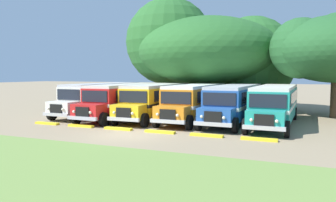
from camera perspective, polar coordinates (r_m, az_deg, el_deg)
name	(u,v)px	position (r m, az deg, el deg)	size (l,w,h in m)	color
ground_plane	(126,135)	(20.49, -7.05, -5.79)	(220.00, 220.00, 0.00)	#937F60
foreground_grass_strip	(40,164)	(15.02, -20.87, -9.92)	(80.00, 8.14, 0.01)	olive
parked_bus_slot_0	(101,97)	(31.12, -11.29, 0.66)	(2.88, 10.86, 2.82)	silver
parked_bus_slot_1	(125,99)	(28.71, -7.30, 0.38)	(2.73, 10.85, 2.82)	red
parked_bus_slot_2	(157,99)	(28.07, -1.92, 0.32)	(2.99, 10.88, 2.82)	yellow
parked_bus_slot_3	(195,100)	(27.06, 4.67, 0.15)	(2.74, 10.85, 2.82)	orange
parked_bus_slot_4	(234,101)	(26.24, 11.16, -0.07)	(2.80, 10.85, 2.82)	#23519E
parked_bus_slot_5	(275,103)	(25.50, 17.68, -0.34)	(2.72, 10.84, 2.82)	teal
curb_wheelstop_0	(47,123)	(26.20, -19.79, -3.58)	(2.00, 0.36, 0.15)	yellow
curb_wheelstop_1	(81,126)	(24.25, -14.54, -4.10)	(2.00, 0.36, 0.15)	yellow
curb_wheelstop_2	(118,129)	(22.54, -8.42, -4.66)	(2.00, 0.36, 0.15)	yellow
curb_wheelstop_3	(160,132)	(21.12, -1.38, -5.24)	(2.00, 0.36, 0.15)	yellow
curb_wheelstop_4	(207,135)	(20.06, 6.55, -5.79)	(2.00, 0.36, 0.15)	yellow
curb_wheelstop_5	(259,139)	(19.43, 15.19, -6.27)	(2.00, 0.36, 0.15)	yellow
broad_shade_tree	(211,52)	(36.54, 7.36, 8.27)	(17.25, 16.89, 11.62)	brown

